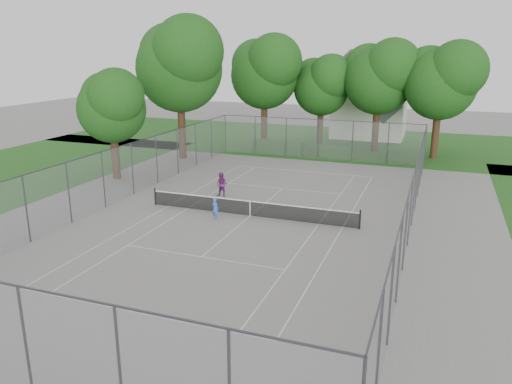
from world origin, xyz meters
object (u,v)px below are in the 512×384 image
(tennis_net, at_px, (250,208))
(girl_player, at_px, (215,209))
(house, at_px, (370,103))
(woman_player, at_px, (222,185))

(tennis_net, distance_m, girl_player, 2.07)
(house, relative_size, woman_player, 5.84)
(tennis_net, xyz_separation_m, girl_player, (-1.68, -1.20, 0.12))
(tennis_net, xyz_separation_m, house, (2.54, 30.10, 3.29))
(house, bearing_deg, woman_player, -102.02)
(tennis_net, bearing_deg, house, 85.18)
(girl_player, relative_size, woman_player, 0.78)
(woman_player, bearing_deg, girl_player, -66.61)
(tennis_net, height_order, girl_player, girl_player)
(tennis_net, xyz_separation_m, woman_player, (-3.20, 3.13, 0.30))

